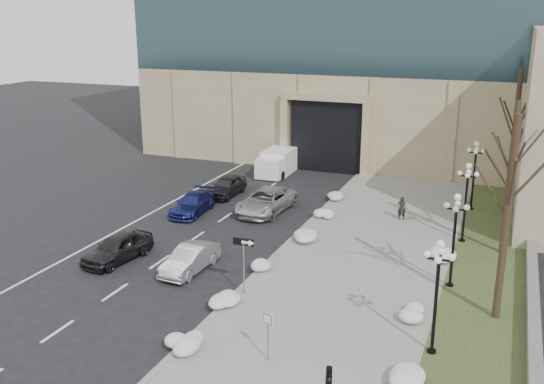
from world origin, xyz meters
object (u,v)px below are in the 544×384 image
Objects in this scene: car_e at (227,186)px; lamppost_b at (455,228)px; box_truck at (280,161)px; pedestrian at (402,208)px; car_b at (190,259)px; car_a at (118,248)px; lamppost_a at (437,282)px; lamppost_d at (475,166)px; keep_sign at (268,327)px; lamppost_c at (466,192)px; one_way_sign at (247,249)px; car_d at (266,201)px; car_c at (193,204)px.

car_e is 0.89× the size of lamppost_b.
box_truck is 1.31× the size of lamppost_b.
car_b is at bearing 53.82° from pedestrian.
lamppost_a is (16.97, -3.34, 2.33)m from car_a.
lamppost_b is 1.00× the size of lamppost_d.
keep_sign is 16.99m from lamppost_c.
pedestrian is 0.53× the size of one_way_sign.
car_d reaches higher than car_b.
car_d is 1.31× the size of car_e.
car_a is 4.30m from car_b.
lamppost_c reaches higher than car_a.
lamppost_d is at bearing 26.98° from car_d.
car_a is 2.08× the size of keep_sign.
lamppost_a is at bearing -15.14° from one_way_sign.
car_b is 13.64m from car_e.
car_a is 0.91× the size of lamppost_a.
pedestrian is 0.32× the size of lamppost_b.
car_e is 1.47× the size of one_way_sign.
lamppost_d reaches higher than keep_sign.
car_b is at bearing 164.34° from lamppost_a.
one_way_sign is 0.60× the size of lamppost_d.
lamppost_a is (8.76, -2.00, 0.70)m from one_way_sign.
box_truck reaches higher than car_a.
one_way_sign reaches higher than car_a.
lamppost_a reaches higher than keep_sign.
car_e is at bearing -99.54° from box_truck.
lamppost_d is (0.00, 6.50, 0.00)m from lamppost_c.
lamppost_b is (12.68, 2.95, 2.40)m from car_b.
car_a is 1.51× the size of one_way_sign.
car_e is at bearing 137.62° from keep_sign.
box_truck is 29.05m from keep_sign.
box_truck is 2.98× the size of keep_sign.
lamppost_d is at bearing 90.00° from lamppost_a.
car_a is 1.07× the size of car_b.
lamppost_a is (3.98, -15.52, 2.19)m from pedestrian.
lamppost_a and lamppost_c have the same top height.
lamppost_d is at bearing 61.15° from one_way_sign.
one_way_sign reaches higher than box_truck.
pedestrian is (13.21, 3.52, 0.23)m from car_c.
one_way_sign is at bearing -128.52° from lamppost_c.
box_truck is 1.31× the size of lamppost_c.
car_c is at bearing -151.80° from car_d.
lamppost_d is at bearing 93.47° from keep_sign.
lamppost_a reaches higher than pedestrian.
one_way_sign is (8.44, -10.00, 1.71)m from car_c.
car_e is 22.45m from keep_sign.
one_way_sign reaches higher than car_d.
car_b is 0.85× the size of lamppost_b.
lamppost_b is at bearing -26.83° from car_d.
box_truck is 16.60m from lamppost_d.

